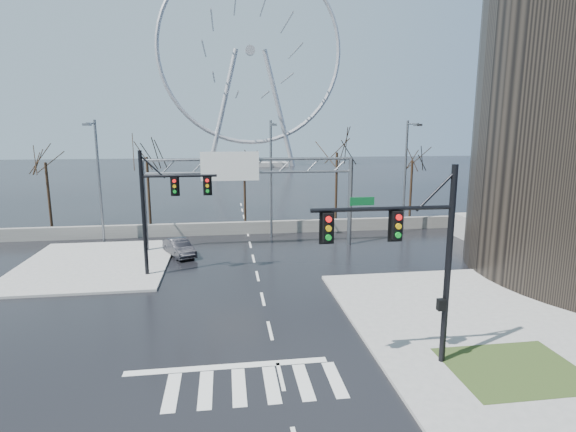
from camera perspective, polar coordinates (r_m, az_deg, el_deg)
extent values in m
plane|color=black|center=(21.69, -2.30, -14.33)|extent=(260.00, 260.00, 0.00)
cube|color=gray|center=(26.26, 19.86, -10.20)|extent=(12.00, 10.00, 0.15)
cube|color=gray|center=(34.07, -23.30, -5.60)|extent=(10.00, 12.00, 0.15)
cube|color=#2E411B|center=(20.32, 26.82, -16.94)|extent=(5.00, 4.00, 0.02)
cube|color=slate|center=(40.51, -5.16, -1.49)|extent=(52.00, 0.50, 1.10)
cylinder|color=black|center=(18.42, 19.64, -6.30)|extent=(0.24, 0.24, 8.00)
cylinder|color=black|center=(16.78, 11.97, 0.89)|extent=(5.40, 0.16, 0.16)
cube|color=black|center=(16.93, 13.65, -1.16)|extent=(0.35, 0.28, 1.05)
cube|color=black|center=(16.16, 5.05, -1.46)|extent=(0.35, 0.28, 1.05)
cylinder|color=black|center=(29.44, -17.86, 0.14)|extent=(0.24, 0.24, 8.00)
cylinder|color=black|center=(28.80, -13.62, 4.96)|extent=(4.60, 0.16, 0.16)
cube|color=black|center=(28.75, -14.19, 3.72)|extent=(0.35, 0.28, 1.05)
cube|color=black|center=(28.60, -10.20, 3.84)|extent=(0.35, 0.28, 1.05)
cylinder|color=slate|center=(35.52, -17.81, 1.11)|extent=(0.36, 0.36, 7.00)
cylinder|color=slate|center=(36.37, 7.87, 1.75)|extent=(0.36, 0.36, 7.00)
cylinder|color=slate|center=(34.64, -4.91, 7.19)|extent=(16.00, 0.20, 0.20)
cylinder|color=slate|center=(34.72, -4.88, 5.54)|extent=(16.00, 0.20, 0.20)
cube|color=#0A4B20|center=(34.48, -7.38, 6.29)|extent=(4.20, 0.10, 2.00)
cube|color=silver|center=(34.42, -7.38, 6.28)|extent=(4.40, 0.02, 2.20)
cylinder|color=slate|center=(39.57, -22.83, 3.93)|extent=(0.20, 0.20, 10.00)
cylinder|color=slate|center=(38.27, -23.77, 10.72)|extent=(0.12, 2.20, 0.12)
cube|color=slate|center=(37.31, -24.17, 10.55)|extent=(0.50, 0.70, 0.18)
cylinder|color=slate|center=(38.46, -2.17, 4.60)|extent=(0.20, 0.20, 10.00)
cylinder|color=slate|center=(37.13, -2.04, 11.64)|extent=(0.12, 2.20, 0.12)
cube|color=slate|center=(36.13, -1.87, 11.50)|extent=(0.50, 0.70, 0.18)
cylinder|color=slate|center=(41.43, 14.63, 4.72)|extent=(0.20, 0.20, 10.00)
cylinder|color=slate|center=(40.20, 15.57, 11.21)|extent=(0.12, 2.20, 0.12)
cube|color=slate|center=(39.28, 16.15, 11.04)|extent=(0.50, 0.70, 0.18)
cylinder|color=black|center=(46.80, -28.09, 2.17)|extent=(0.24, 0.24, 6.30)
cylinder|color=black|center=(43.99, -17.26, 2.79)|extent=(0.24, 0.24, 6.75)
cylinder|color=black|center=(44.51, -5.51, 2.74)|extent=(0.24, 0.24, 5.85)
cylinder|color=black|center=(44.75, 6.14, 3.53)|extent=(0.24, 0.24, 7.02)
cylinder|color=black|center=(47.85, 15.33, 3.14)|extent=(0.24, 0.24, 6.12)
cube|color=gray|center=(115.06, -4.61, 6.58)|extent=(18.00, 6.00, 1.00)
torus|color=#B2B2B7|center=(116.24, -4.83, 20.22)|extent=(45.00, 1.00, 45.00)
cylinder|color=#B2B2B7|center=(116.24, -4.83, 20.22)|extent=(2.40, 1.50, 2.40)
cylinder|color=#B2B2B7|center=(114.61, -8.30, 13.24)|extent=(8.28, 1.20, 28.82)
cylinder|color=#B2B2B7|center=(115.46, -1.15, 13.33)|extent=(8.28, 1.20, 28.82)
imported|color=black|center=(34.32, -13.65, -3.90)|extent=(2.84, 4.06, 1.27)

